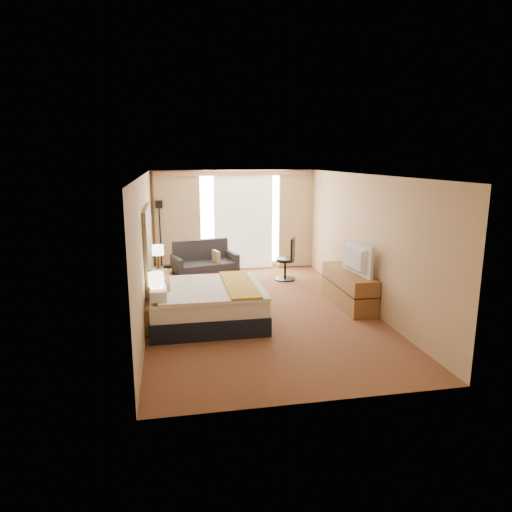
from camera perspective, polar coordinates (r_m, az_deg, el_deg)
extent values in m
cube|color=#501F17|center=(8.96, 0.39, -6.75)|extent=(4.20, 7.00, 0.02)
cube|color=white|center=(8.48, 0.42, 10.11)|extent=(4.20, 7.00, 0.02)
cube|color=tan|center=(12.03, -2.82, 4.50)|extent=(4.20, 0.02, 2.60)
cube|color=tan|center=(5.33, 7.71, -5.46)|extent=(4.20, 0.02, 2.60)
cube|color=tan|center=(8.48, -13.66, 0.92)|extent=(0.02, 7.00, 2.60)
cube|color=tan|center=(9.25, 13.28, 1.86)|extent=(0.02, 7.00, 2.60)
cube|color=black|center=(8.68, -13.33, 1.05)|extent=(0.06, 1.85, 1.50)
cube|color=brown|center=(7.73, -11.92, -8.00)|extent=(0.45, 0.52, 0.55)
cube|color=brown|center=(10.11, -11.69, -3.16)|extent=(0.45, 0.52, 0.55)
cube|color=brown|center=(9.36, 11.48, -3.91)|extent=(0.50, 1.80, 0.70)
cube|color=silver|center=(12.04, -1.62, 4.60)|extent=(2.30, 0.02, 2.30)
cube|color=beige|center=(11.81, -9.74, 4.04)|extent=(1.15, 0.09, 2.50)
cube|color=beige|center=(12.26, 4.94, 4.46)|extent=(0.90, 0.09, 2.50)
cube|color=white|center=(12.01, -1.59, 4.34)|extent=(1.55, 0.04, 2.50)
cube|color=tan|center=(11.77, -2.77, 10.29)|extent=(4.00, 0.16, 0.12)
cube|color=black|center=(8.30, -6.12, -7.17)|extent=(1.98, 1.79, 0.33)
cube|color=silver|center=(8.21, -6.17, -5.15)|extent=(1.93, 1.74, 0.28)
cube|color=silver|center=(8.16, -5.67, -4.02)|extent=(1.81, 1.81, 0.07)
cube|color=#B9912A|center=(8.21, -2.13, -3.54)|extent=(0.52, 1.81, 0.04)
cube|color=silver|center=(7.69, -12.06, -4.34)|extent=(0.26, 0.74, 0.17)
cube|color=silver|center=(8.53, -11.96, -2.71)|extent=(0.26, 0.74, 0.17)
cube|color=beige|center=(8.10, -11.08, -3.19)|extent=(0.09, 0.40, 0.34)
cube|color=#5E231A|center=(11.14, -6.36, -2.30)|extent=(1.65, 1.15, 0.27)
cube|color=#2F2F34|center=(11.04, -6.30, -1.26)|extent=(1.51, 0.97, 0.17)
cube|color=#2F2F34|center=(11.32, -6.95, 0.56)|extent=(1.39, 0.49, 0.59)
cube|color=#2F2F34|center=(10.88, -9.86, -1.39)|extent=(0.30, 0.81, 0.48)
cube|color=#2F2F34|center=(11.32, -3.05, -0.70)|extent=(0.30, 0.81, 0.48)
cube|color=beige|center=(11.09, -5.01, -0.21)|extent=(0.18, 0.38, 0.34)
cube|color=black|center=(11.97, -11.67, -2.06)|extent=(0.24, 0.24, 0.03)
cylinder|color=black|center=(11.79, -11.85, 1.94)|extent=(0.03, 0.03, 1.67)
cube|color=black|center=(11.67, -12.04, 6.36)|extent=(0.17, 0.17, 0.19)
cylinder|color=black|center=(11.14, 3.64, -2.89)|extent=(0.50, 0.50, 0.03)
cylinder|color=black|center=(11.08, 3.66, -1.66)|extent=(0.06, 0.06, 0.45)
cylinder|color=black|center=(11.02, 3.67, -0.50)|extent=(0.44, 0.44, 0.07)
cube|color=black|center=(10.93, 4.62, 0.94)|extent=(0.21, 0.39, 0.50)
cube|color=black|center=(7.69, -12.25, -5.80)|extent=(0.09, 0.09, 0.04)
cylinder|color=black|center=(7.64, -12.31, -4.53)|extent=(0.03, 0.03, 0.32)
cylinder|color=#FFE4BF|center=(7.58, -12.38, -2.85)|extent=(0.25, 0.25, 0.22)
cube|color=black|center=(10.10, -12.08, -1.48)|extent=(0.09, 0.09, 0.04)
cylinder|color=black|center=(10.06, -12.12, -0.53)|extent=(0.03, 0.03, 0.31)
cylinder|color=#FFE4BF|center=(10.01, -12.18, 0.73)|extent=(0.25, 0.25, 0.21)
cube|color=#82AAC8|center=(7.53, -11.44, -5.89)|extent=(0.11, 0.11, 0.10)
cube|color=black|center=(10.13, -11.02, -1.30)|extent=(0.19, 0.16, 0.07)
imported|color=black|center=(8.97, 11.94, -0.31)|extent=(0.26, 1.08, 0.61)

